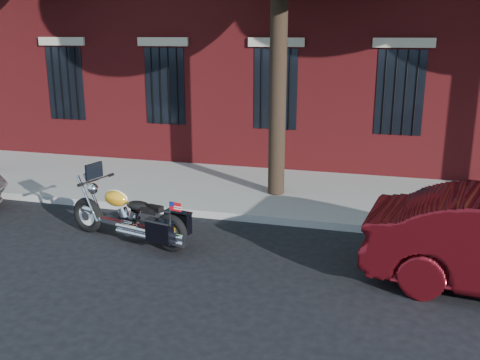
# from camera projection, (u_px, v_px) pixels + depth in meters

# --- Properties ---
(ground) EXTENTS (120.00, 120.00, 0.00)m
(ground) POSITION_uv_depth(u_px,v_px,m) (213.00, 245.00, 9.28)
(ground) COLOR black
(ground) RESTS_ON ground
(curb) EXTENTS (40.00, 0.16, 0.15)m
(curb) POSITION_uv_depth(u_px,v_px,m) (235.00, 216.00, 10.55)
(curb) COLOR gray
(curb) RESTS_ON ground
(sidewalk) EXTENTS (40.00, 3.60, 0.15)m
(sidewalk) POSITION_uv_depth(u_px,v_px,m) (258.00, 190.00, 12.29)
(sidewalk) COLOR gray
(sidewalk) RESTS_ON ground
(motorcycle) EXTENTS (2.53, 1.16, 1.34)m
(motorcycle) POSITION_uv_depth(u_px,v_px,m) (133.00, 219.00, 9.27)
(motorcycle) COLOR black
(motorcycle) RESTS_ON ground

